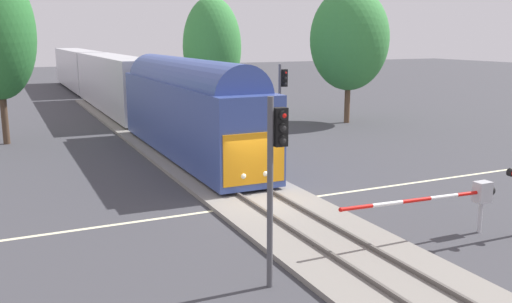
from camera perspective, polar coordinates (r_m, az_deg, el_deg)
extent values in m
plane|color=#3D3D42|center=(22.26, 0.80, -5.44)|extent=(220.00, 220.00, 0.00)
cube|color=beige|center=(22.26, 0.80, -5.43)|extent=(44.00, 0.20, 0.01)
cube|color=gray|center=(22.24, 0.80, -5.22)|extent=(4.40, 80.00, 0.18)
cube|color=#56514C|center=(21.90, -0.90, -5.05)|extent=(0.10, 80.00, 0.14)
cube|color=#56514C|center=(22.50, 2.45, -4.60)|extent=(0.10, 80.00, 0.14)
cube|color=#384C93|center=(30.44, -7.04, 3.55)|extent=(3.00, 17.21, 3.90)
cube|color=orange|center=(22.62, -0.19, -0.74)|extent=(2.76, 0.08, 2.15)
cylinder|color=#384C93|center=(30.23, -7.13, 6.99)|extent=(2.76, 15.49, 2.76)
sphere|color=#F4F2CC|center=(22.57, -1.33, -2.56)|extent=(0.24, 0.24, 0.24)
sphere|color=#F4F2CC|center=(22.98, 0.95, -2.29)|extent=(0.24, 0.24, 0.24)
cube|color=silver|center=(50.42, -14.46, 6.94)|extent=(3.00, 22.46, 4.60)
cube|color=black|center=(50.70, -12.79, 7.39)|extent=(0.04, 20.22, 0.90)
cube|color=gold|center=(50.83, -12.71, 5.76)|extent=(0.04, 20.67, 0.36)
cube|color=silver|center=(73.46, -17.93, 8.17)|extent=(3.00, 22.46, 4.60)
cube|color=black|center=(73.65, -16.77, 8.49)|extent=(0.04, 20.22, 0.90)
cube|color=gold|center=(73.74, -16.69, 7.36)|extent=(0.04, 20.67, 0.36)
cylinder|color=#B7B7BC|center=(20.47, 22.16, -6.30)|extent=(0.14, 0.14, 1.10)
cube|color=#B7B7BC|center=(20.22, 22.36, -3.87)|extent=(0.56, 0.40, 0.70)
sphere|color=black|center=(20.47, 23.02, -3.74)|extent=(0.36, 0.36, 0.36)
cylinder|color=red|center=(19.81, 21.23, -4.05)|extent=(1.14, 0.12, 0.15)
cylinder|color=white|center=(19.01, 18.84, -4.44)|extent=(1.14, 0.12, 0.15)
cylinder|color=red|center=(18.25, 16.25, -4.85)|extent=(1.14, 0.12, 0.15)
cylinder|color=white|center=(17.53, 13.43, -5.28)|extent=(1.14, 0.12, 0.15)
cylinder|color=red|center=(16.86, 10.37, -5.73)|extent=(1.14, 0.12, 0.15)
sphere|color=red|center=(16.55, 8.75, -5.96)|extent=(0.14, 0.14, 0.14)
cylinder|color=black|center=(19.68, 24.88, -1.99)|extent=(0.26, 0.18, 0.26)
cylinder|color=#4C4C51|center=(14.38, 1.46, -4.50)|extent=(0.16, 0.16, 5.14)
cube|color=black|center=(14.12, 2.52, 2.55)|extent=(0.34, 0.26, 1.00)
sphere|color=red|center=(13.94, 2.81, 3.75)|extent=(0.20, 0.20, 0.20)
cylinder|color=black|center=(13.91, 2.87, 3.74)|extent=(0.24, 0.10, 0.24)
sphere|color=#262626|center=(13.98, 2.80, 2.46)|extent=(0.20, 0.20, 0.20)
cylinder|color=black|center=(13.96, 2.86, 2.44)|extent=(0.24, 0.10, 0.24)
sphere|color=#262626|center=(14.04, 2.79, 1.17)|extent=(0.20, 0.20, 0.20)
cylinder|color=black|center=(14.01, 2.84, 1.15)|extent=(0.24, 0.10, 0.24)
cylinder|color=#4C4C51|center=(32.26, 2.45, 4.54)|extent=(0.16, 0.16, 5.03)
cube|color=black|center=(32.22, 2.92, 7.60)|extent=(0.34, 0.26, 1.00)
sphere|color=red|center=(32.06, 3.06, 8.15)|extent=(0.20, 0.20, 0.20)
cylinder|color=black|center=(32.04, 3.08, 8.15)|extent=(0.24, 0.10, 0.24)
sphere|color=#262626|center=(32.09, 3.05, 7.58)|extent=(0.20, 0.20, 0.20)
cylinder|color=black|center=(32.06, 3.08, 7.57)|extent=(0.24, 0.10, 0.24)
sphere|color=#262626|center=(32.11, 3.04, 7.01)|extent=(0.20, 0.20, 0.20)
cylinder|color=black|center=(32.09, 3.07, 7.00)|extent=(0.24, 0.10, 0.24)
cylinder|color=#4C3828|center=(37.58, -24.58, 3.56)|extent=(0.41, 0.41, 3.78)
cylinder|color=brown|center=(43.40, 9.42, 5.25)|extent=(0.43, 0.43, 3.49)
ellipsoid|color=#38843D|center=(43.12, 9.63, 11.39)|extent=(5.97, 5.97, 7.73)
cylinder|color=#4C3828|center=(46.09, -4.47, 5.28)|extent=(0.44, 0.44, 2.73)
ellipsoid|color=#38843D|center=(45.80, -4.56, 10.73)|extent=(4.76, 4.76, 8.02)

